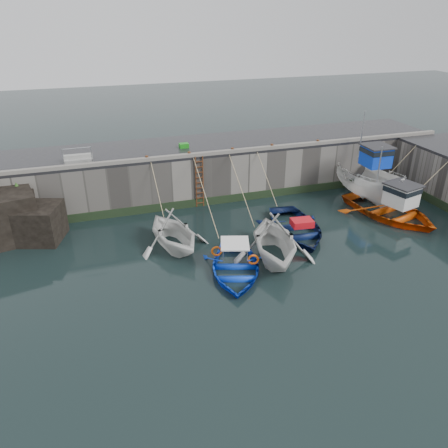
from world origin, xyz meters
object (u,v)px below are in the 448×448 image
object	(u,v)px
boat_far_orange	(390,210)
bollard_d	(272,146)
ladder	(200,182)
fish_crate	(184,146)
bollard_c	(232,150)
boat_near_blacktrim	(273,258)
bollard_a	(147,158)
boat_near_white	(174,247)
boat_near_navy	(295,232)
boat_near_blue	(235,272)
bollard_e	(318,142)
boat_far_white	(367,180)
bollard_b	(189,154)

from	to	relation	value
boat_far_orange	bollard_d	world-z (taller)	boat_far_orange
ladder	fish_crate	world-z (taller)	fish_crate
fish_crate	bollard_c	bearing A→B (deg)	-37.27
boat_near_blacktrim	bollard_a	size ratio (longest dim) A/B	17.62
boat_near_white	bollard_c	bearing A→B (deg)	31.62
boat_near_blacktrim	boat_near_navy	distance (m)	3.13
ladder	boat_near_navy	xyz separation A→B (m)	(4.05, -4.99, -1.59)
boat_near_blue	boat_far_orange	xyz separation A→B (m)	(10.70, 2.98, 0.40)
boat_far_orange	bollard_c	xyz separation A→B (m)	(-8.07, 5.12, 2.90)
bollard_d	bollard_e	bearing A→B (deg)	0.00
fish_crate	bollard_e	xyz separation A→B (m)	(8.38, -1.86, 0.00)
bollard_a	boat_far_orange	bearing A→B (deg)	-21.11
boat_far_white	bollard_d	bearing A→B (deg)	161.97
boat_near_blacktrim	bollard_b	bearing A→B (deg)	119.84
fish_crate	bollard_c	distance (m)	3.19
fish_crate	bollard_a	world-z (taller)	bollard_a
ladder	boat_near_blacktrim	world-z (taller)	ladder
boat_near_blue	boat_far_orange	size ratio (longest dim) A/B	0.67
boat_near_navy	bollard_d	distance (m)	6.31
boat_far_white	bollard_c	distance (m)	8.95
boat_near_blue	fish_crate	xyz separation A→B (m)	(0.04, 9.96, 3.30)
bollard_c	boat_far_white	bearing A→B (deg)	-13.80
boat_near_blue	bollard_a	size ratio (longest dim) A/B	16.72
boat_near_blacktrim	bollard_e	bearing A→B (deg)	63.11
boat_near_navy	bollard_d	bearing A→B (deg)	88.63
boat_far_orange	bollard_b	bearing A→B (deg)	139.97
bollard_a	boat_near_blue	bearing A→B (deg)	-72.39
boat_near_blacktrim	bollard_a	world-z (taller)	bollard_a
bollard_a	ladder	bearing A→B (deg)	-6.38
boat_near_blacktrim	bollard_e	size ratio (longest dim) A/B	17.62
fish_crate	bollard_b	bearing A→B (deg)	-95.01
bollard_b	bollard_c	size ratio (longest dim) A/B	1.00
bollard_d	bollard_c	bearing A→B (deg)	180.00
bollard_d	bollard_b	bearing A→B (deg)	180.00
boat_far_white	bollard_e	world-z (taller)	boat_far_white
boat_near_blue	boat_far_white	distance (m)	12.64
boat_near_navy	fish_crate	world-z (taller)	fish_crate
boat_near_navy	bollard_b	bearing A→B (deg)	137.15
boat_far_orange	bollard_a	world-z (taller)	boat_far_orange
boat_near_blue	bollard_d	bearing A→B (deg)	74.40
boat_near_navy	bollard_c	distance (m)	6.53
bollard_a	bollard_b	xyz separation A→B (m)	(2.50, 0.00, 0.00)
bollard_a	bollard_b	world-z (taller)	same
boat_near_blacktrim	fish_crate	distance (m)	10.13
bollard_c	boat_near_navy	bearing A→B (deg)	-70.85
boat_near_white	boat_far_white	distance (m)	13.58
boat_far_orange	bollard_e	bearing A→B (deg)	99.30
boat_near_white	bollard_a	size ratio (longest dim) A/B	15.91
boat_far_white	bollard_e	xyz separation A→B (m)	(-2.62, 2.07, 2.20)
bollard_a	bollard_d	size ratio (longest dim) A/B	1.00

